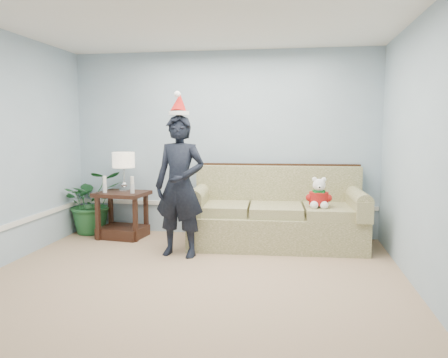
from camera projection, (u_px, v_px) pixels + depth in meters
name	position (u px, v px, depth m)	size (l,w,h in m)	color
room_shell	(179.00, 154.00, 3.98)	(4.54, 5.04, 2.74)	tan
wainscot_trim	(112.00, 220.00, 5.42)	(4.49, 4.99, 0.06)	white
sofa	(276.00, 217.00, 5.95)	(2.36, 1.11, 1.08)	brown
side_table	(123.00, 220.00, 6.35)	(0.76, 0.67, 0.67)	#391D15
table_lamp	(124.00, 162.00, 6.30)	(0.32, 0.32, 0.57)	silver
candle_pair	(118.00, 185.00, 6.20)	(0.48, 0.06, 0.24)	silver
houseplant	(92.00, 202.00, 6.60)	(0.86, 0.74, 0.95)	#235F2E
man	(180.00, 186.00, 5.37)	(0.64, 0.42, 1.75)	black
santa_hat	(179.00, 105.00, 5.26)	(0.26, 0.29, 0.29)	white
teddy_bear	(319.00, 196.00, 5.61)	(0.25, 0.28, 0.40)	white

